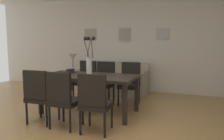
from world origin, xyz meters
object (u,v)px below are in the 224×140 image
dining_chair_far_left (63,97)px  dining_chair_far_right (104,80)px  dining_table (89,79)px  bowl_near_right (70,70)px  framed_picture_right (163,34)px  table_lamp (73,59)px  side_table (73,81)px  sofa (112,83)px  framed_picture_center (124,34)px  centerpiece_vase (89,60)px  dining_chair_mid_right (130,81)px  bowl_near_left (59,73)px  dining_chair_near_left (40,94)px  dining_chair_near_right (86,78)px  framed_picture_left (90,35)px  dining_chair_mid_left (95,100)px

dining_chair_far_left → dining_chair_far_right: (-0.00, 1.72, 0.00)m
dining_table → bowl_near_right: (-0.54, 0.20, 0.12)m
framed_picture_right → table_lamp: bearing=-168.5°
bowl_near_right → side_table: bearing=118.1°
sofa → framed_picture_right: framed_picture_right is taller
table_lamp → framed_picture_center: (1.37, 0.49, 0.68)m
dining_chair_far_right → table_lamp: 1.66m
centerpiece_vase → framed_picture_center: framed_picture_center is taller
dining_chair_far_right → dining_chair_mid_right: same height
dining_chair_mid_right → framed_picture_center: size_ratio=2.43×
side_table → framed_picture_center: 1.96m
bowl_near_left → dining_table: bearing=20.7°
dining_chair_far_left → side_table: dining_chair_far_left is taller
dining_chair_near_left → dining_chair_near_right: (-0.01, 1.72, 0.00)m
side_table → framed_picture_right: 2.80m
dining_chair_near_right → bowl_near_right: 0.73m
centerpiece_vase → sofa: centerpiece_vase is taller
framed_picture_left → sofa: bearing=-28.8°
dining_table → bowl_near_right: bowl_near_right is taller
dining_chair_near_right → bowl_near_right: bearing=-91.9°
centerpiece_vase → table_lamp: 2.22m
dining_chair_far_right → sofa: dining_chair_far_right is taller
dining_table → dining_chair_mid_left: dining_chair_mid_left is taller
dining_table → sofa: size_ratio=0.98×
dining_table → dining_chair_far_right: size_ratio=1.96×
table_lamp → framed_picture_left: 0.89m
dining_table → centerpiece_vase: bearing=55.3°
framed_picture_center → dining_chair_far_right: bearing=-91.2°
dining_chair_mid_right → table_lamp: table_lamp is taller
dining_chair_near_right → dining_chair_far_left: size_ratio=1.00×
table_lamp → framed_picture_right: bearing=11.5°
dining_chair_mid_right → side_table: (-1.92, 0.87, -0.25)m
dining_chair_near_right → framed_picture_left: framed_picture_left is taller
dining_table → dining_chair_mid_left: (0.52, -0.89, -0.15)m
dining_chair_far_left → bowl_near_left: bearing=127.1°
dining_chair_near_left → dining_chair_far_right: (0.48, 1.67, 0.00)m
table_lamp → side_table: bearing=0.0°
dining_chair_near_left → dining_chair_near_right: size_ratio=1.00×
dining_chair_near_right → dining_chair_far_right: bearing=-5.2°
dining_chair_far_left → framed_picture_center: size_ratio=2.43×
bowl_near_right → framed_picture_left: framed_picture_left is taller
dining_chair_far_right → dining_chair_mid_right: (0.59, 0.05, 0.00)m
dining_chair_mid_left → side_table: (-1.89, 2.64, -0.25)m
dining_chair_near_left → side_table: (-0.86, 2.59, -0.25)m
side_table → framed_picture_center: framed_picture_center is taller
dining_chair_mid_left → table_lamp: table_lamp is taller
centerpiece_vase → dining_chair_near_left: bearing=-121.4°
dining_chair_near_right → table_lamp: 1.27m
bowl_near_left → framed_picture_center: (0.54, 2.45, 0.79)m
dining_chair_mid_left → framed_picture_left: (-1.57, 3.13, 1.06)m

